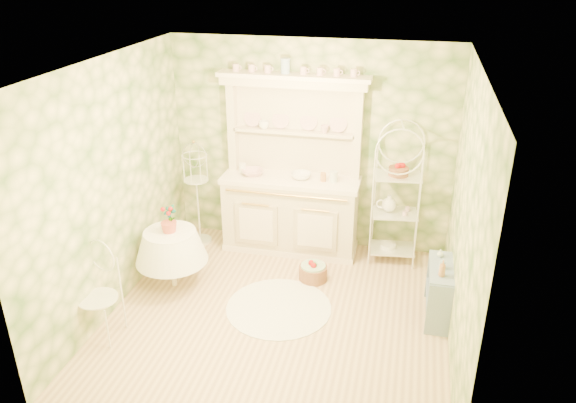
% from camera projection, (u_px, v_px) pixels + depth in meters
% --- Properties ---
extents(floor, '(3.60, 3.60, 0.00)m').
position_uv_depth(floor, '(278.00, 316.00, 6.12)').
color(floor, '#D9B88B').
rests_on(floor, ground).
extents(ceiling, '(3.60, 3.60, 0.00)m').
position_uv_depth(ceiling, '(275.00, 66.00, 5.00)').
color(ceiling, white).
rests_on(ceiling, floor).
extents(wall_left, '(3.60, 3.60, 0.00)m').
position_uv_depth(wall_left, '(112.00, 188.00, 5.93)').
color(wall_left, beige).
rests_on(wall_left, floor).
extents(wall_right, '(3.60, 3.60, 0.00)m').
position_uv_depth(wall_right, '(465.00, 221.00, 5.20)').
color(wall_right, beige).
rests_on(wall_right, floor).
extents(wall_back, '(3.60, 3.60, 0.00)m').
position_uv_depth(wall_back, '(311.00, 146.00, 7.16)').
color(wall_back, beige).
rests_on(wall_back, floor).
extents(wall_front, '(3.60, 3.60, 0.00)m').
position_uv_depth(wall_front, '(215.00, 307.00, 3.96)').
color(wall_front, beige).
rests_on(wall_front, floor).
extents(kitchen_dresser, '(1.87, 0.61, 2.29)m').
position_uv_depth(kitchen_dresser, '(291.00, 168.00, 7.04)').
color(kitchen_dresser, beige).
rests_on(kitchen_dresser, floor).
extents(bakers_rack, '(0.62, 0.48, 1.86)m').
position_uv_depth(bakers_rack, '(397.00, 192.00, 6.86)').
color(bakers_rack, white).
rests_on(bakers_rack, floor).
extents(side_shelf, '(0.28, 0.66, 0.56)m').
position_uv_depth(side_shelf, '(438.00, 294.00, 6.01)').
color(side_shelf, '#7E94B2').
rests_on(side_shelf, floor).
extents(round_table, '(0.69, 0.69, 0.62)m').
position_uv_depth(round_table, '(173.00, 262.00, 6.55)').
color(round_table, white).
rests_on(round_table, floor).
extents(cafe_chair, '(0.46, 0.46, 0.82)m').
position_uv_depth(cafe_chair, '(98.00, 302.00, 5.65)').
color(cafe_chair, white).
rests_on(cafe_chair, floor).
extents(birdcage_stand, '(0.37, 0.37, 1.50)m').
position_uv_depth(birdcage_stand, '(197.00, 191.00, 7.36)').
color(birdcage_stand, white).
rests_on(birdcage_stand, floor).
extents(floor_basket, '(0.41, 0.41, 0.21)m').
position_uv_depth(floor_basket, '(313.00, 272.00, 6.75)').
color(floor_basket, '#8E5A3B').
rests_on(floor_basket, floor).
extents(lace_rug, '(1.42, 1.42, 0.01)m').
position_uv_depth(lace_rug, '(279.00, 308.00, 6.25)').
color(lace_rug, white).
rests_on(lace_rug, floor).
extents(bowl_floral, '(0.36, 0.36, 0.07)m').
position_uv_depth(bowl_floral, '(253.00, 174.00, 7.18)').
color(bowl_floral, white).
rests_on(bowl_floral, kitchen_dresser).
extents(bowl_white, '(0.32, 0.32, 0.08)m').
position_uv_depth(bowl_white, '(301.00, 178.00, 7.06)').
color(bowl_white, white).
rests_on(bowl_white, kitchen_dresser).
extents(cup_left, '(0.16, 0.16, 0.10)m').
position_uv_depth(cup_left, '(264.00, 126.00, 7.06)').
color(cup_left, white).
rests_on(cup_left, kitchen_dresser).
extents(cup_right, '(0.12, 0.12, 0.10)m').
position_uv_depth(cup_right, '(325.00, 130.00, 6.91)').
color(cup_right, white).
rests_on(cup_right, kitchen_dresser).
extents(potted_geranium, '(0.19, 0.16, 0.31)m').
position_uv_depth(potted_geranium, '(171.00, 220.00, 6.36)').
color(potted_geranium, '#3F7238').
rests_on(potted_geranium, round_table).
extents(bottle_amber, '(0.08, 0.08, 0.18)m').
position_uv_depth(bottle_amber, '(442.00, 270.00, 5.68)').
color(bottle_amber, '#B77A44').
rests_on(bottle_amber, side_shelf).
extents(bottle_blue, '(0.06, 0.06, 0.12)m').
position_uv_depth(bottle_blue, '(442.00, 265.00, 5.84)').
color(bottle_blue, '#92B0CD').
rests_on(bottle_blue, side_shelf).
extents(bottle_glass, '(0.08, 0.08, 0.09)m').
position_uv_depth(bottle_glass, '(440.00, 254.00, 6.05)').
color(bottle_glass, silver).
rests_on(bottle_glass, side_shelf).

